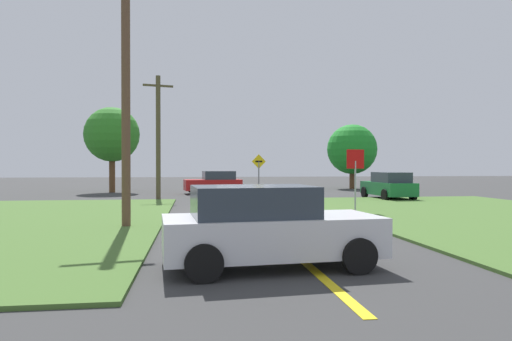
% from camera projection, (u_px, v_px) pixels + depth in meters
% --- Properties ---
extents(ground_plane, '(120.00, 120.00, 0.00)m').
position_uv_depth(ground_plane, '(244.00, 210.00, 20.82)').
color(ground_plane, '#373737').
extents(grass_verge_right, '(12.00, 20.00, 0.08)m').
position_uv_depth(grass_verge_right, '(488.00, 215.00, 18.12)').
color(grass_verge_right, '#45682C').
rests_on(grass_verge_right, ground).
extents(lane_stripe_center, '(0.20, 14.00, 0.01)m').
position_uv_depth(lane_stripe_center, '(275.00, 237.00, 12.89)').
color(lane_stripe_center, yellow).
rests_on(lane_stripe_center, ground).
extents(stop_sign, '(0.81, 0.16, 2.70)m').
position_uv_depth(stop_sign, '(355.00, 168.00, 19.32)').
color(stop_sign, '#9EA0A8').
rests_on(stop_sign, ground).
extents(car_behind_on_main_road, '(4.38, 2.32, 1.62)m').
position_uv_depth(car_behind_on_main_road, '(267.00, 227.00, 9.01)').
color(car_behind_on_main_road, silver).
rests_on(car_behind_on_main_road, ground).
extents(car_approaching_junction, '(4.17, 2.40, 1.62)m').
position_uv_depth(car_approaching_junction, '(214.00, 183.00, 32.58)').
color(car_approaching_junction, red).
rests_on(car_approaching_junction, ground).
extents(car_on_crossroad, '(2.03, 4.31, 1.62)m').
position_uv_depth(car_on_crossroad, '(389.00, 186.00, 27.28)').
color(car_on_crossroad, '#196B33').
rests_on(car_on_crossroad, ground).
extents(utility_pole_near, '(1.79, 0.49, 8.65)m').
position_uv_depth(utility_pole_near, '(126.00, 89.00, 14.60)').
color(utility_pole_near, brown).
rests_on(utility_pole_near, ground).
extents(utility_pole_mid, '(1.78, 0.53, 7.41)m').
position_uv_depth(utility_pole_mid, '(158.00, 135.00, 27.40)').
color(utility_pole_mid, brown).
rests_on(utility_pole_mid, ground).
extents(direction_sign, '(0.90, 0.15, 2.73)m').
position_uv_depth(direction_sign, '(259.00, 171.00, 28.50)').
color(direction_sign, slate).
rests_on(direction_sign, ground).
extents(oak_tree_left, '(4.31, 4.31, 5.59)m').
position_uv_depth(oak_tree_left, '(352.00, 149.00, 39.57)').
color(oak_tree_left, brown).
rests_on(oak_tree_left, ground).
extents(pine_tree_center, '(4.09, 4.09, 6.40)m').
position_uv_depth(pine_tree_center, '(112.00, 135.00, 34.23)').
color(pine_tree_center, brown).
rests_on(pine_tree_center, ground).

